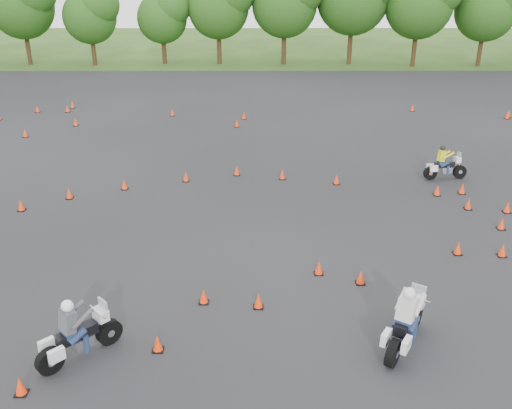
{
  "coord_description": "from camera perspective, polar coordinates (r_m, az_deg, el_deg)",
  "views": [
    {
      "loc": [
        -0.04,
        -15.33,
        9.69
      ],
      "look_at": [
        0.0,
        4.0,
        1.2
      ],
      "focal_mm": 40.0,
      "sensor_mm": 36.0,
      "label": 1
    }
  ],
  "objects": [
    {
      "name": "rider_grey",
      "position": [
        15.6,
        -17.41,
        -11.66
      ],
      "size": [
        2.24,
        2.24,
        1.87
      ],
      "primitive_type": null,
      "rotation": [
        0.0,
        0.0,
        0.79
      ],
      "color": "#44464C",
      "rests_on": "ground"
    },
    {
      "name": "ground",
      "position": [
        18.13,
        0.02,
        -8.59
      ],
      "size": [
        140.0,
        140.0,
        0.0
      ],
      "primitive_type": "plane",
      "color": "#2D5119",
      "rests_on": "ground"
    },
    {
      "name": "traffic_cones",
      "position": [
        22.89,
        -0.61,
        -0.7
      ],
      "size": [
        36.21,
        33.41,
        0.45
      ],
      "color": "#FF370A",
      "rests_on": "asphalt_pad"
    },
    {
      "name": "treeline",
      "position": [
        50.69,
        0.85,
        17.82
      ],
      "size": [
        87.0,
        31.93,
        10.43
      ],
      "color": "#224A15",
      "rests_on": "ground"
    },
    {
      "name": "rider_white",
      "position": [
        15.76,
        14.79,
        -10.71
      ],
      "size": [
        2.0,
        2.58,
        1.97
      ],
      "primitive_type": null,
      "rotation": [
        0.0,
        0.0,
        1.02
      ],
      "color": "beige",
      "rests_on": "ground"
    },
    {
      "name": "rider_yellow",
      "position": [
        28.0,
        18.54,
        3.95
      ],
      "size": [
        2.14,
        0.89,
        1.6
      ],
      "primitive_type": null,
      "rotation": [
        0.0,
        0.0,
        0.13
      ],
      "color": "#CDCA12",
      "rests_on": "ground"
    },
    {
      "name": "asphalt_pad",
      "position": [
        23.42,
        -0.01,
        -0.71
      ],
      "size": [
        62.0,
        62.0,
        0.0
      ],
      "primitive_type": "plane",
      "color": "black",
      "rests_on": "ground"
    }
  ]
}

